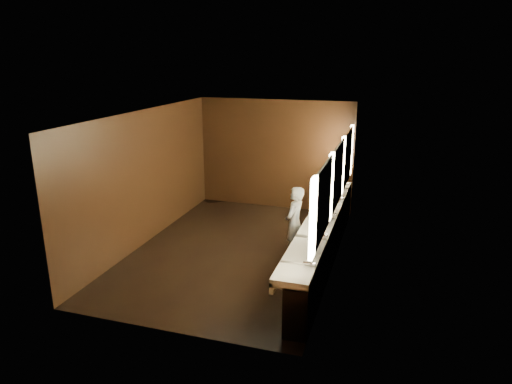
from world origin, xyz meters
TOP-DOWN VIEW (x-y plane):
  - floor at (0.00, 0.00)m, footprint 6.00×6.00m
  - ceiling at (0.00, 0.00)m, footprint 4.00×6.00m
  - wall_back at (0.00, 3.00)m, footprint 4.00×0.02m
  - wall_front at (0.00, -3.00)m, footprint 4.00×0.02m
  - wall_left at (-2.00, 0.00)m, footprint 0.02×6.00m
  - wall_right at (2.00, 0.00)m, footprint 0.02×6.00m
  - sink_counter at (1.79, 0.00)m, footprint 0.55×5.40m
  - mirror_band at (1.98, -0.00)m, footprint 0.06×5.03m
  - person at (1.21, -0.03)m, footprint 0.45×0.60m
  - trash_bin at (1.58, -0.32)m, footprint 0.43×0.43m

SIDE VIEW (x-z plane):
  - floor at x=0.00m, z-range 0.00..0.00m
  - trash_bin at x=1.58m, z-range 0.00..0.53m
  - sink_counter at x=1.79m, z-range -0.01..1.00m
  - person at x=1.21m, z-range 0.00..1.47m
  - wall_back at x=0.00m, z-range 0.00..2.80m
  - wall_front at x=0.00m, z-range 0.00..2.80m
  - wall_left at x=-2.00m, z-range 0.00..2.80m
  - wall_right at x=2.00m, z-range 0.00..2.80m
  - mirror_band at x=1.98m, z-range 1.17..2.32m
  - ceiling at x=0.00m, z-range 2.79..2.81m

